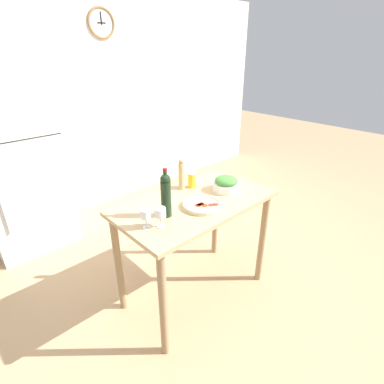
{
  "coord_description": "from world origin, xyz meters",
  "views": [
    {
      "loc": [
        -1.38,
        -1.44,
        1.94
      ],
      "look_at": [
        0.0,
        0.03,
        0.96
      ],
      "focal_mm": 28.0,
      "sensor_mm": 36.0,
      "label": 1
    }
  ],
  "objects": [
    {
      "name": "salad_bowl",
      "position": [
        0.31,
        -0.04,
        0.96
      ],
      "size": [
        0.22,
        0.22,
        0.12
      ],
      "color": "white",
      "rests_on": "prep_counter"
    },
    {
      "name": "salt_canister",
      "position": [
        0.15,
        0.19,
        0.97
      ],
      "size": [
        0.06,
        0.06,
        0.13
      ],
      "color": "yellow",
      "rests_on": "prep_counter"
    },
    {
      "name": "wine_glass_near",
      "position": [
        -0.41,
        -0.11,
        1.0
      ],
      "size": [
        0.07,
        0.07,
        0.13
      ],
      "color": "silver",
      "rests_on": "prep_counter"
    },
    {
      "name": "homemade_pizza",
      "position": [
        -0.03,
        -0.1,
        0.92
      ],
      "size": [
        0.28,
        0.28,
        0.03
      ],
      "color": "beige",
      "rests_on": "prep_counter"
    },
    {
      "name": "ground_plane",
      "position": [
        0.0,
        0.0,
        0.0
      ],
      "size": [
        14.0,
        14.0,
        0.0
      ],
      "primitive_type": "plane",
      "color": "tan"
    },
    {
      "name": "refrigerator",
      "position": [
        -0.75,
        1.77,
        0.84
      ],
      "size": [
        0.76,
        0.66,
        1.68
      ],
      "color": "white",
      "rests_on": "ground_plane"
    },
    {
      "name": "wine_glass_far",
      "position": [
        -0.48,
        -0.06,
        1.0
      ],
      "size": [
        0.07,
        0.07,
        0.13
      ],
      "color": "silver",
      "rests_on": "prep_counter"
    },
    {
      "name": "prep_counter",
      "position": [
        0.0,
        0.0,
        0.76
      ],
      "size": [
        1.21,
        0.68,
        0.9
      ],
      "color": "tan",
      "rests_on": "ground_plane"
    },
    {
      "name": "wine_bottle",
      "position": [
        -0.29,
        -0.03,
        1.06
      ],
      "size": [
        0.07,
        0.07,
        0.34
      ],
      "color": "black",
      "rests_on": "prep_counter"
    },
    {
      "name": "wall_back",
      "position": [
        0.0,
        2.13,
        1.3
      ],
      "size": [
        6.4,
        0.09,
        2.6
      ],
      "color": "silver",
      "rests_on": "ground_plane"
    },
    {
      "name": "pepper_mill",
      "position": [
        0.06,
        0.23,
        1.03
      ],
      "size": [
        0.05,
        0.05,
        0.26
      ],
      "color": "tan",
      "rests_on": "prep_counter"
    }
  ]
}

